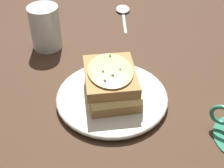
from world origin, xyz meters
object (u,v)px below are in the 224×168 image
object	(u,v)px
sandwich	(111,82)
spoon	(123,10)
water_glass	(45,28)
dinner_plate	(112,97)

from	to	relation	value
sandwich	spoon	bearing A→B (deg)	79.45
spoon	sandwich	bearing A→B (deg)	-96.91
sandwich	water_glass	size ratio (longest dim) A/B	1.21
dinner_plate	water_glass	xyz separation A→B (m)	(-0.15, 0.23, 0.05)
dinner_plate	water_glass	bearing A→B (deg)	123.17
water_glass	sandwich	bearing A→B (deg)	-56.98
dinner_plate	water_glass	distance (m)	0.28
dinner_plate	spoon	world-z (taller)	dinner_plate
sandwich	dinner_plate	bearing A→B (deg)	-28.83
sandwich	spoon	size ratio (longest dim) A/B	0.78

